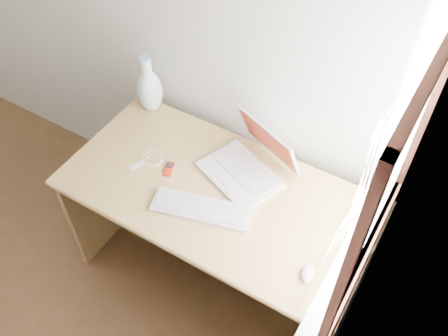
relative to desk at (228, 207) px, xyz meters
The scene contains 9 objects.
window 1.01m from the desk, ahead, with size 0.11×0.99×1.10m.
desk is the anchor object (origin of this frame).
laptop 0.30m from the desk, 66.81° to the left, with size 0.44×0.43×0.25m.
external_keyboard 0.32m from the desk, 92.09° to the right, with size 0.47×0.25×0.02m.
mouse 0.65m from the desk, 27.06° to the right, with size 0.05×0.09×0.03m, color white.
ipod 0.37m from the desk, 160.34° to the right, with size 0.07×0.10×0.01m.
cable_coil 0.45m from the desk, 167.97° to the right, with size 0.11×0.11×0.01m, color white.
remote 0.50m from the desk, 159.59° to the right, with size 0.03×0.07×0.01m, color white.
vase 0.73m from the desk, 160.65° to the left, with size 0.13×0.13×0.33m.
Camera 1 is at (1.80, 0.09, 2.59)m, focal length 40.00 mm.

